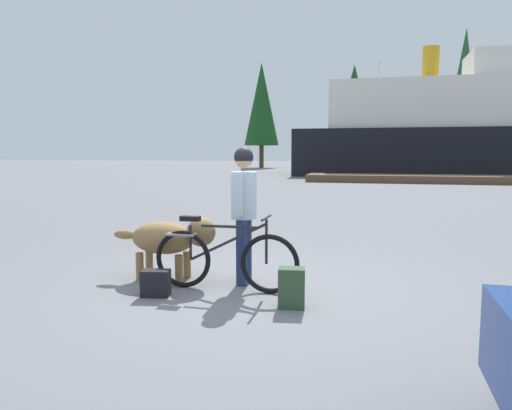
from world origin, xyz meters
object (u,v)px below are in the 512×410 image
Objects in this scene: person_cyclist at (244,202)px; dog at (170,238)px; bicycle at (224,259)px; handbag_pannier at (156,283)px; sailboat_moored at (376,168)px; backpack at (291,288)px; ferry_boat at (474,130)px.

person_cyclist is 1.21× the size of dog.
person_cyclist reaches higher than dog.
bicycle reaches higher than handbag_pannier.
bicycle is 0.22× the size of sailboat_moored.
backpack is (1.71, -0.74, -0.33)m from dog.
sailboat_moored is at bearing 86.90° from person_cyclist.
person_cyclist is at bearing 132.89° from backpack.
backpack is 30.62m from sailboat_moored.
dog is 0.06× the size of ferry_boat.
person_cyclist is (0.14, 0.37, 0.64)m from bicycle.
ferry_boat reaches higher than sailboat_moored.
backpack is at bearing -26.00° from bicycle.
handbag_pannier is (0.14, -0.72, -0.39)m from dog.
sailboat_moored reaches higher than person_cyclist.
ferry_boat is at bearing 75.07° from person_cyclist.
person_cyclist is 1.36m from backpack.
sailboat_moored is at bearing 85.05° from dog.
dog is at bearing -176.49° from person_cyclist.
bicycle is 5.57× the size of handbag_pannier.
bicycle is 0.08× the size of ferry_boat.
bicycle is at bearing -93.33° from sailboat_moored.
bicycle is 0.84m from handbag_pannier.
backpack is at bearing -103.25° from ferry_boat.
dog is 31.30m from ferry_boat.
handbag_pannier is (-1.58, 0.02, -0.06)m from backpack.
dog is (-0.83, 0.31, 0.16)m from bicycle.
person_cyclist is at bearing 43.24° from handbag_pannier.
ferry_boat reaches higher than dog.
handbag_pannier is 0.01× the size of ferry_boat.
backpack is at bearing -23.35° from dog.
dog is at bearing -106.63° from ferry_boat.
handbag_pannier is at bearing -79.20° from dog.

